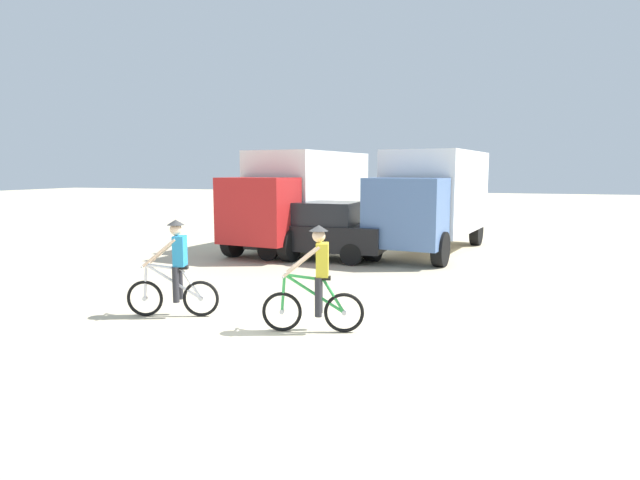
{
  "coord_description": "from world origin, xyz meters",
  "views": [
    {
      "loc": [
        3.89,
        -7.97,
        2.72
      ],
      "look_at": [
        -0.14,
        3.84,
        1.1
      ],
      "focal_mm": 30.27,
      "sensor_mm": 36.0,
      "label": 1
    }
  ],
  "objects_px": {
    "sedan_parked": "(319,231)",
    "cyclist_cowboy_hat": "(316,283)",
    "box_truck_white_box": "(302,195)",
    "box_truck_avon_van": "(433,196)",
    "cyclist_orange_shirt": "(175,272)"
  },
  "relations": [
    {
      "from": "sedan_parked",
      "to": "cyclist_cowboy_hat",
      "type": "height_order",
      "value": "cyclist_cowboy_hat"
    },
    {
      "from": "box_truck_white_box",
      "to": "box_truck_avon_van",
      "type": "relative_size",
      "value": 1.0
    },
    {
      "from": "box_truck_avon_van",
      "to": "cyclist_orange_shirt",
      "type": "distance_m",
      "value": 10.44
    },
    {
      "from": "box_truck_avon_van",
      "to": "sedan_parked",
      "type": "xyz_separation_m",
      "value": [
        -3.09,
        -2.7,
        -0.99
      ]
    },
    {
      "from": "box_truck_white_box",
      "to": "cyclist_orange_shirt",
      "type": "xyz_separation_m",
      "value": [
        0.95,
        -9.2,
        -1.03
      ]
    },
    {
      "from": "cyclist_orange_shirt",
      "to": "cyclist_cowboy_hat",
      "type": "distance_m",
      "value": 2.8
    },
    {
      "from": "box_truck_avon_van",
      "to": "cyclist_orange_shirt",
      "type": "bearing_deg",
      "value": -109.52
    },
    {
      "from": "sedan_parked",
      "to": "box_truck_avon_van",
      "type": "bearing_deg",
      "value": 41.15
    },
    {
      "from": "box_truck_white_box",
      "to": "sedan_parked",
      "type": "relative_size",
      "value": 1.66
    },
    {
      "from": "box_truck_white_box",
      "to": "sedan_parked",
      "type": "height_order",
      "value": "box_truck_white_box"
    },
    {
      "from": "box_truck_avon_van",
      "to": "sedan_parked",
      "type": "relative_size",
      "value": 1.67
    },
    {
      "from": "cyclist_cowboy_hat",
      "to": "sedan_parked",
      "type": "bearing_deg",
      "value": 108.68
    },
    {
      "from": "sedan_parked",
      "to": "cyclist_orange_shirt",
      "type": "bearing_deg",
      "value": -93.06
    },
    {
      "from": "box_truck_avon_van",
      "to": "cyclist_orange_shirt",
      "type": "height_order",
      "value": "box_truck_avon_van"
    },
    {
      "from": "box_truck_avon_van",
      "to": "cyclist_cowboy_hat",
      "type": "height_order",
      "value": "box_truck_avon_van"
    }
  ]
}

